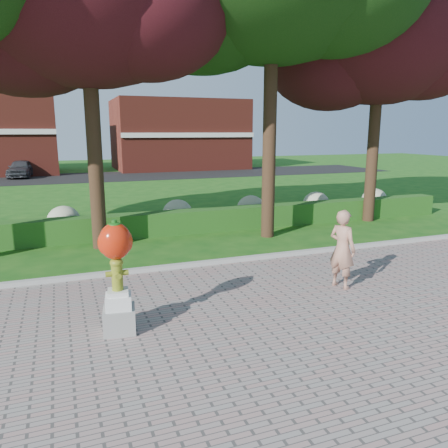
# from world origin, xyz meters

# --- Properties ---
(ground) EXTENTS (100.00, 100.00, 0.00)m
(ground) POSITION_xyz_m (0.00, 0.00, 0.00)
(ground) COLOR #175114
(ground) RESTS_ON ground
(walkway) EXTENTS (40.00, 14.00, 0.04)m
(walkway) POSITION_xyz_m (0.00, -4.00, 0.02)
(walkway) COLOR gray
(walkway) RESTS_ON ground
(curb) EXTENTS (40.00, 0.18, 0.15)m
(curb) POSITION_xyz_m (0.00, 3.00, 0.07)
(curb) COLOR #ADADA5
(curb) RESTS_ON ground
(lawn_hedge) EXTENTS (24.00, 0.70, 0.80)m
(lawn_hedge) POSITION_xyz_m (0.00, 7.00, 0.40)
(lawn_hedge) COLOR #234F16
(lawn_hedge) RESTS_ON ground
(hydrangea_row) EXTENTS (20.10, 1.10, 0.99)m
(hydrangea_row) POSITION_xyz_m (0.57, 8.00, 0.55)
(hydrangea_row) COLOR #ACB489
(hydrangea_row) RESTS_ON ground
(street) EXTENTS (50.00, 8.00, 0.02)m
(street) POSITION_xyz_m (0.00, 28.00, 0.01)
(street) COLOR black
(street) RESTS_ON ground
(building_right) EXTENTS (12.00, 8.00, 6.40)m
(building_right) POSITION_xyz_m (8.00, 34.00, 3.20)
(building_right) COLOR maroon
(building_right) RESTS_ON ground
(tree_far_right) EXTENTS (7.88, 6.72, 10.21)m
(tree_far_right) POSITION_xyz_m (8.40, 6.58, 6.97)
(tree_far_right) COLOR black
(tree_far_right) RESTS_ON ground
(hydrant_sculpture) EXTENTS (0.62, 0.62, 2.03)m
(hydrant_sculpture) POSITION_xyz_m (-2.22, -0.19, 1.11)
(hydrant_sculpture) COLOR gray
(hydrant_sculpture) RESTS_ON walkway
(woman) EXTENTS (0.62, 0.76, 1.79)m
(woman) POSITION_xyz_m (2.81, 0.34, 0.94)
(woman) COLOR tan
(woman) RESTS_ON walkway
(parked_car) EXTENTS (2.19, 4.26, 1.39)m
(parked_car) POSITION_xyz_m (-5.74, 29.72, 0.71)
(parked_car) COLOR #3E4045
(parked_car) RESTS_ON street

